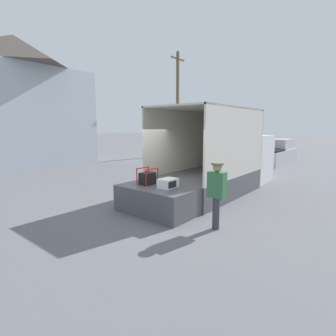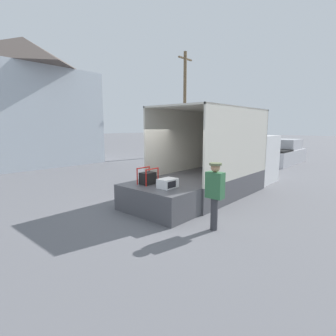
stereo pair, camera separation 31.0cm
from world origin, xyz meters
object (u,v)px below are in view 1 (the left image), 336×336
object	(u,v)px
worker_person	(217,189)
pickup_truck_silver	(274,153)
utility_pole	(178,103)
microwave	(168,183)
portable_generator	(148,178)
box_truck	(226,165)

from	to	relation	value
worker_person	pickup_truck_silver	bearing A→B (deg)	11.69
worker_person	utility_pole	bearing A→B (deg)	40.31
microwave	portable_generator	xyz separation A→B (m)	(-0.02, 0.80, 0.06)
worker_person	microwave	bearing A→B (deg)	86.22
microwave	worker_person	world-z (taller)	worker_person
box_truck	pickup_truck_silver	size ratio (longest dim) A/B	1.28
worker_person	pickup_truck_silver	size ratio (longest dim) A/B	0.33
box_truck	pickup_truck_silver	distance (m)	9.29
portable_generator	pickup_truck_silver	xyz separation A→B (m)	(13.71, 0.39, -0.31)
microwave	pickup_truck_silver	distance (m)	13.75
portable_generator	microwave	bearing A→B (deg)	-88.56
utility_pole	worker_person	bearing A→B (deg)	-139.69
worker_person	utility_pole	world-z (taller)	utility_pole
microwave	portable_generator	distance (m)	0.80
box_truck	worker_person	xyz separation A→B (m)	(-4.56, -2.03, 0.11)
portable_generator	utility_pole	world-z (taller)	utility_pole
microwave	utility_pole	world-z (taller)	utility_pole
pickup_truck_silver	utility_pole	size ratio (longest dim) A/B	0.57
portable_generator	utility_pole	size ratio (longest dim) A/B	0.06
box_truck	utility_pole	world-z (taller)	utility_pole
microwave	utility_pole	size ratio (longest dim) A/B	0.06
microwave	worker_person	size ratio (longest dim) A/B	0.32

